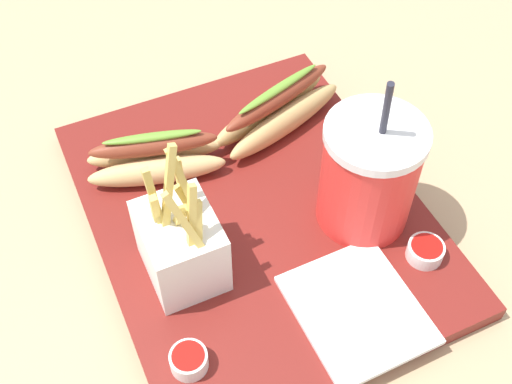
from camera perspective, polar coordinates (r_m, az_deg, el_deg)
The scene contains 9 objects.
ground_plane at distance 0.75m, azimuth 0.00°, elevation -2.90°, with size 2.40×2.40×0.02m, color tan.
food_tray at distance 0.74m, azimuth 0.00°, elevation -1.97°, with size 0.44×0.35×0.02m, color maroon.
soda_cup at distance 0.68m, azimuth 9.77°, elevation 1.50°, with size 0.10×0.10×0.20m.
fries_basket at distance 0.65m, azimuth -6.54°, elevation -4.52°, with size 0.09×0.07×0.16m.
hot_dog_1 at distance 0.80m, azimuth 1.90°, elevation 7.10°, with size 0.11×0.19×0.06m.
hot_dog_2 at distance 0.76m, azimuth -8.71°, elevation 2.99°, with size 0.10×0.17×0.06m.
ketchup_cup_1 at distance 0.71m, azimuth 14.51°, elevation -4.94°, with size 0.04×0.04×0.02m.
ketchup_cup_2 at distance 0.63m, azimuth -5.86°, elevation -14.29°, with size 0.04×0.04×0.02m.
napkin_stack at distance 0.66m, azimuth 8.76°, elevation -10.04°, with size 0.13×0.12×0.01m, color white.
Camera 1 is at (0.41, -0.19, 0.60)m, focal length 46.06 mm.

